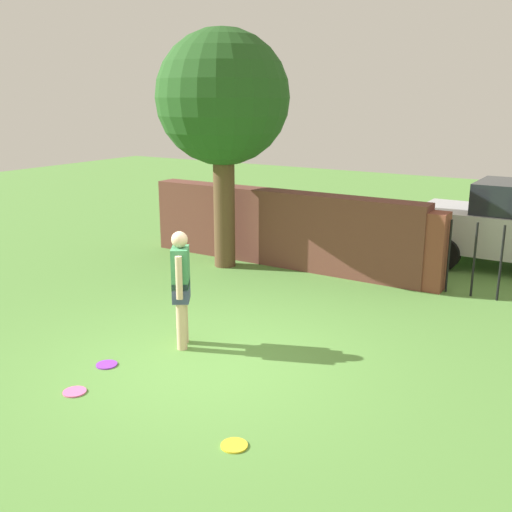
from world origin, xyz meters
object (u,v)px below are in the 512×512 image
Objects in this scene: tree at (223,100)px; frisbee_pink at (75,392)px; person at (181,284)px; frisbee_yellow at (234,445)px; frisbee_purple at (107,365)px.

tree is 6.44m from frisbee_pink.
person is 6.00× the size of frisbee_pink.
frisbee_pink is (-2.19, -0.08, 0.00)m from frisbee_yellow.
tree is 17.00× the size of frisbee_pink.
frisbee_yellow is 2.19m from frisbee_pink.
person is 2.72m from frisbee_yellow.
frisbee_yellow is at bearing 2.08° from frisbee_pink.
tree is 17.00× the size of frisbee_yellow.
frisbee_pink is (1.58, -5.33, -3.25)m from tree.
frisbee_purple is at bearing 165.18° from frisbee_yellow.
frisbee_pink is at bearing -73.29° from frisbee_purple.
frisbee_purple is at bearing 106.71° from frisbee_pink.
frisbee_yellow and frisbee_pink have the same top height.
frisbee_pink is at bearing -177.92° from frisbee_yellow.
person is 1.96m from frisbee_pink.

